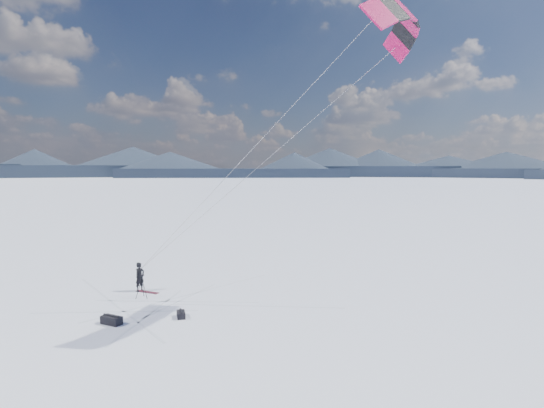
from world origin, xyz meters
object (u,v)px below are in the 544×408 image
Objects in this scene: snowkiter at (140,291)px; gear_bag_b at (181,314)px; snowboard at (147,292)px; tripod at (142,283)px; gear_bag_a at (112,320)px.

snowkiter is 5.58m from gear_bag_b.
snowboard is 1.83× the size of gear_bag_b.
gear_bag_b is (5.10, -2.26, 0.15)m from snowkiter.
tripod is at bearing -126.87° from snowkiter.
snowkiter is 0.56m from snowboard.
tripod is 4.13m from gear_bag_a.
gear_bag_a is (1.89, -3.62, -0.64)m from tripod.
snowboard is 1.47× the size of gear_bag_a.
gear_bag_b is at bearing -21.33° from tripod.
gear_bag_b is (2.06, 2.27, -0.04)m from gear_bag_a.
gear_bag_b is (3.95, -1.35, -0.68)m from tripod.
tripod is 1.30× the size of gear_bag_a.
gear_bag_a is 1.25× the size of gear_bag_b.
snowkiter reaches higher than gear_bag_b.
gear_bag_b reaches higher than snowboard.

